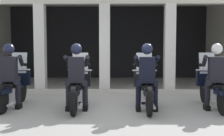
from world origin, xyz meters
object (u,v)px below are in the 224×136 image
Objects in this scene: motorcycle_far_left at (14,87)px; motorcycle_center_left at (78,88)px; motorcycle_center_right at (146,88)px; police_officer_center_left at (77,71)px; police_officer_far_right at (216,71)px; police_officer_center_right at (147,71)px; motorcycle_far_right at (212,88)px; police_officer_far_left at (10,70)px.

motorcycle_center_left is at bearing -13.64° from motorcycle_far_left.
motorcycle_center_left and motorcycle_center_right have the same top height.
police_officer_far_right is at bearing -9.01° from police_officer_center_left.
police_officer_center_right reaches higher than motorcycle_far_right.
police_officer_far_left reaches higher than motorcycle_center_left.
motorcycle_center_right is (1.64, 0.26, -0.44)m from police_officer_center_left.
motorcycle_center_right and motorcycle_far_right have the same top height.
motorcycle_center_left is 1.73m from police_officer_center_right.
motorcycle_center_right is 1.71m from police_officer_far_right.
police_officer_center_left is at bearing -179.71° from motorcycle_far_right.
motorcycle_center_left is at bearing -3.79° from police_officer_far_left.
police_officer_center_left is at bearing 170.35° from police_officer_center_right.
police_officer_far_right is (3.29, -0.18, 0.44)m from motorcycle_center_left.
police_officer_center_left reaches higher than motorcycle_far_left.
motorcycle_center_left is 1.29× the size of police_officer_far_right.
police_officer_far_left is 0.78× the size of motorcycle_center_left.
police_officer_far_right reaches higher than motorcycle_center_left.
police_officer_center_left and police_officer_far_right have the same top height.
police_officer_center_right reaches higher than motorcycle_far_left.
police_officer_center_right is (3.29, -0.49, 0.44)m from motorcycle_far_left.
motorcycle_center_left is at bearing 79.01° from police_officer_center_left.
police_officer_center_right reaches higher than motorcycle_center_right.
police_officer_far_right is (1.64, 0.12, 0.00)m from police_officer_center_right.
motorcycle_far_right is at bearing -4.88° from motorcycle_center_right.
police_officer_far_right reaches higher than motorcycle_center_right.
police_officer_center_left is at bearing -100.99° from motorcycle_center_left.
motorcycle_far_right is (4.93, 0.20, -0.44)m from police_officer_far_left.
police_officer_center_right is at bearing -10.79° from police_officer_far_left.
motorcycle_far_left is at bearing 162.59° from police_officer_center_right.
police_officer_far_left is 1.00× the size of police_officer_center_left.
police_officer_center_left is 0.78× the size of motorcycle_center_right.
police_officer_center_left is 1.00× the size of police_officer_center_right.
motorcycle_center_right is at bearing 177.76° from motorcycle_far_right.
motorcycle_center_left is (1.64, 0.10, -0.44)m from police_officer_far_left.
motorcycle_center_left is at bearing 160.57° from police_officer_center_right.
motorcycle_far_left is at bearing 167.48° from motorcycle_center_right.
police_officer_center_left reaches higher than motorcycle_center_right.
motorcycle_far_left and motorcycle_far_right have the same top height.
motorcycle_center_left is 0.52m from police_officer_center_left.
police_officer_center_left is 3.34m from motorcycle_far_right.
police_officer_far_left is at bearing 172.74° from motorcycle_center_left.
police_officer_far_left is 4.93m from police_officer_far_right.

